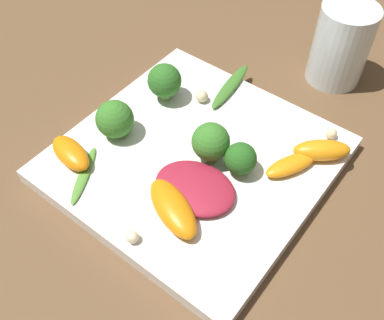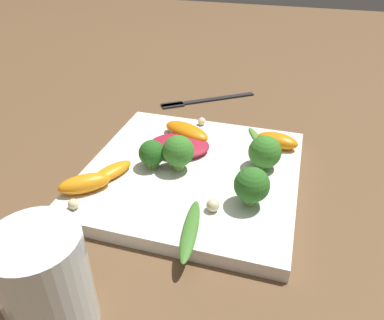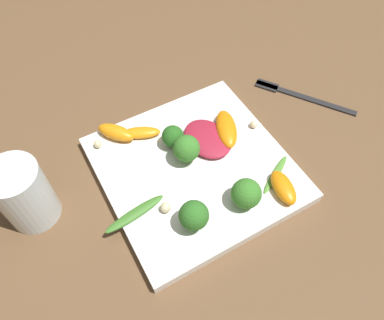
% 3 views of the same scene
% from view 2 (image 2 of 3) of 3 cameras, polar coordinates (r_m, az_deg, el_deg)
% --- Properties ---
extents(ground_plane, '(2.40, 2.40, 0.00)m').
position_cam_2_polar(ground_plane, '(0.51, 0.01, -3.00)').
color(ground_plane, brown).
extents(plate, '(0.28, 0.28, 0.02)m').
position_cam_2_polar(plate, '(0.51, 0.01, -2.16)').
color(plate, white).
rests_on(plate, ground_plane).
extents(drinking_glass, '(0.07, 0.07, 0.10)m').
position_cam_2_polar(drinking_glass, '(0.34, -21.33, -17.23)').
color(drinking_glass, silver).
rests_on(drinking_glass, ground_plane).
extents(fork, '(0.12, 0.16, 0.01)m').
position_cam_2_polar(fork, '(0.73, 0.98, 9.04)').
color(fork, '#262628').
rests_on(fork, ground_plane).
extents(radicchio_leaf_0, '(0.08, 0.10, 0.01)m').
position_cam_2_polar(radicchio_leaf_0, '(0.54, -1.98, 2.24)').
color(radicchio_leaf_0, maroon).
rests_on(radicchio_leaf_0, plate).
extents(orange_segment_0, '(0.04, 0.06, 0.02)m').
position_cam_2_polar(orange_segment_0, '(0.56, 12.90, 2.92)').
color(orange_segment_0, orange).
rests_on(orange_segment_0, plate).
extents(orange_segment_1, '(0.07, 0.05, 0.01)m').
position_cam_2_polar(orange_segment_1, '(0.49, -12.19, -1.77)').
color(orange_segment_1, orange).
rests_on(orange_segment_1, plate).
extents(orange_segment_2, '(0.06, 0.08, 0.02)m').
position_cam_2_polar(orange_segment_2, '(0.56, -0.84, 4.36)').
color(orange_segment_2, orange).
rests_on(orange_segment_2, plate).
extents(orange_segment_3, '(0.06, 0.07, 0.02)m').
position_cam_2_polar(orange_segment_3, '(0.47, -16.05, -3.45)').
color(orange_segment_3, orange).
rests_on(orange_segment_3, plate).
extents(broccoli_floret_0, '(0.04, 0.04, 0.05)m').
position_cam_2_polar(broccoli_floret_0, '(0.49, -2.09, 1.27)').
color(broccoli_floret_0, '#84AD5B').
rests_on(broccoli_floret_0, plate).
extents(broccoli_floret_1, '(0.04, 0.04, 0.05)m').
position_cam_2_polar(broccoli_floret_1, '(0.43, 9.10, -3.83)').
color(broccoli_floret_1, '#84AD5B').
rests_on(broccoli_floret_1, plate).
extents(broccoli_floret_2, '(0.04, 0.04, 0.05)m').
position_cam_2_polar(broccoli_floret_2, '(0.50, 11.03, 1.18)').
color(broccoli_floret_2, '#84AD5B').
rests_on(broccoli_floret_2, plate).
extents(broccoli_floret_3, '(0.03, 0.03, 0.04)m').
position_cam_2_polar(broccoli_floret_3, '(0.50, -6.14, 0.99)').
color(broccoli_floret_3, '#84AD5B').
rests_on(broccoli_floret_3, plate).
extents(arugula_sprig_0, '(0.07, 0.05, 0.00)m').
position_cam_2_polar(arugula_sprig_0, '(0.57, 10.12, 3.06)').
color(arugula_sprig_0, '#518E33').
rests_on(arugula_sprig_0, plate).
extents(arugula_sprig_1, '(0.10, 0.03, 0.01)m').
position_cam_2_polar(arugula_sprig_1, '(0.40, -0.25, -10.58)').
color(arugula_sprig_1, '#3D7528').
rests_on(arugula_sprig_1, plate).
extents(macadamia_nut_0, '(0.02, 0.02, 0.02)m').
position_cam_2_polar(macadamia_nut_0, '(0.43, 3.20, -6.88)').
color(macadamia_nut_0, beige).
rests_on(macadamia_nut_0, plate).
extents(macadamia_nut_1, '(0.01, 0.01, 0.01)m').
position_cam_2_polar(macadamia_nut_1, '(0.45, -17.64, -6.42)').
color(macadamia_nut_1, beige).
rests_on(macadamia_nut_1, plate).
extents(macadamia_nut_2, '(0.01, 0.01, 0.01)m').
position_cam_2_polar(macadamia_nut_2, '(0.60, 1.50, 5.92)').
color(macadamia_nut_2, beige).
rests_on(macadamia_nut_2, plate).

